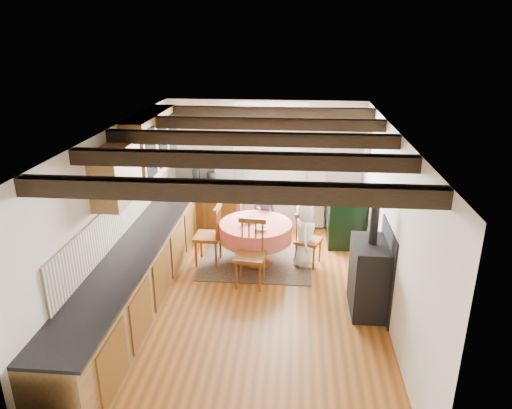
# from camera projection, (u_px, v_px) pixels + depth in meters

# --- Properties ---
(floor) EXTENTS (3.60, 5.50, 0.00)m
(floor) POSITION_uv_depth(u_px,v_px,m) (251.00, 301.00, 6.58)
(floor) COLOR #AB5A1F
(floor) RESTS_ON ground
(ceiling) EXTENTS (3.60, 5.50, 0.00)m
(ceiling) POSITION_uv_depth(u_px,v_px,m) (250.00, 132.00, 5.74)
(ceiling) COLOR white
(ceiling) RESTS_ON ground
(wall_back) EXTENTS (3.60, 0.00, 2.40)m
(wall_back) POSITION_uv_depth(u_px,v_px,m) (265.00, 165.00, 8.73)
(wall_back) COLOR silver
(wall_back) RESTS_ON ground
(wall_front) EXTENTS (3.60, 0.00, 2.40)m
(wall_front) POSITION_uv_depth(u_px,v_px,m) (216.00, 360.00, 3.59)
(wall_front) COLOR silver
(wall_front) RESTS_ON ground
(wall_left) EXTENTS (0.00, 5.50, 2.40)m
(wall_left) POSITION_uv_depth(u_px,v_px,m) (117.00, 218.00, 6.31)
(wall_left) COLOR silver
(wall_left) RESTS_ON ground
(wall_right) EXTENTS (0.00, 5.50, 2.40)m
(wall_right) POSITION_uv_depth(u_px,v_px,m) (391.00, 227.00, 6.01)
(wall_right) COLOR silver
(wall_right) RESTS_ON ground
(beam_a) EXTENTS (3.60, 0.16, 0.16)m
(beam_a) POSITION_uv_depth(u_px,v_px,m) (227.00, 191.00, 3.90)
(beam_a) COLOR black
(beam_a) RESTS_ON ceiling
(beam_b) EXTENTS (3.60, 0.16, 0.16)m
(beam_b) POSITION_uv_depth(u_px,v_px,m) (241.00, 160.00, 4.84)
(beam_b) COLOR black
(beam_b) RESTS_ON ceiling
(beam_c) EXTENTS (3.60, 0.16, 0.16)m
(beam_c) POSITION_uv_depth(u_px,v_px,m) (250.00, 139.00, 5.77)
(beam_c) COLOR black
(beam_c) RESTS_ON ceiling
(beam_d) EXTENTS (3.60, 0.16, 0.16)m
(beam_d) POSITION_uv_depth(u_px,v_px,m) (257.00, 124.00, 6.70)
(beam_d) COLOR black
(beam_d) RESTS_ON ceiling
(beam_e) EXTENTS (3.60, 0.16, 0.16)m
(beam_e) POSITION_uv_depth(u_px,v_px,m) (262.00, 112.00, 7.64)
(beam_e) COLOR black
(beam_e) RESTS_ON ceiling
(splash_left) EXTENTS (0.02, 4.50, 0.55)m
(splash_left) POSITION_uv_depth(u_px,v_px,m) (127.00, 210.00, 6.58)
(splash_left) COLOR beige
(splash_left) RESTS_ON wall_left
(splash_back) EXTENTS (1.40, 0.02, 0.55)m
(splash_back) POSITION_uv_depth(u_px,v_px,m) (212.00, 164.00, 8.79)
(splash_back) COLOR beige
(splash_back) RESTS_ON wall_back
(base_cabinet_left) EXTENTS (0.60, 5.30, 0.88)m
(base_cabinet_left) POSITION_uv_depth(u_px,v_px,m) (144.00, 269.00, 6.55)
(base_cabinet_left) COLOR olive
(base_cabinet_left) RESTS_ON floor
(base_cabinet_back) EXTENTS (1.30, 0.60, 0.88)m
(base_cabinet_back) POSITION_uv_depth(u_px,v_px,m) (208.00, 208.00, 8.80)
(base_cabinet_back) COLOR olive
(base_cabinet_back) RESTS_ON floor
(worktop_left) EXTENTS (0.64, 5.30, 0.04)m
(worktop_left) POSITION_uv_depth(u_px,v_px,m) (143.00, 239.00, 6.38)
(worktop_left) COLOR black
(worktop_left) RESTS_ON base_cabinet_left
(worktop_back) EXTENTS (1.30, 0.64, 0.04)m
(worktop_back) POSITION_uv_depth(u_px,v_px,m) (207.00, 185.00, 8.62)
(worktop_back) COLOR black
(worktop_back) RESTS_ON base_cabinet_back
(wall_cabinet_glass) EXTENTS (0.34, 1.80, 0.90)m
(wall_cabinet_glass) POSITION_uv_depth(u_px,v_px,m) (152.00, 143.00, 7.15)
(wall_cabinet_glass) COLOR olive
(wall_cabinet_glass) RESTS_ON wall_left
(wall_cabinet_solid) EXTENTS (0.34, 0.90, 0.70)m
(wall_cabinet_solid) POSITION_uv_depth(u_px,v_px,m) (116.00, 175.00, 5.77)
(wall_cabinet_solid) COLOR olive
(wall_cabinet_solid) RESTS_ON wall_left
(window_frame) EXTENTS (1.34, 0.03, 1.54)m
(window_frame) POSITION_uv_depth(u_px,v_px,m) (271.00, 145.00, 8.56)
(window_frame) COLOR white
(window_frame) RESTS_ON wall_back
(window_pane) EXTENTS (1.20, 0.01, 1.40)m
(window_pane) POSITION_uv_depth(u_px,v_px,m) (271.00, 145.00, 8.57)
(window_pane) COLOR white
(window_pane) RESTS_ON wall_back
(curtain_left) EXTENTS (0.35, 0.10, 2.10)m
(curtain_left) POSITION_uv_depth(u_px,v_px,m) (224.00, 171.00, 8.73)
(curtain_left) COLOR silver
(curtain_left) RESTS_ON wall_back
(curtain_right) EXTENTS (0.35, 0.10, 2.10)m
(curtain_right) POSITION_uv_depth(u_px,v_px,m) (316.00, 173.00, 8.59)
(curtain_right) COLOR silver
(curtain_right) RESTS_ON wall_back
(curtain_rod) EXTENTS (2.00, 0.03, 0.03)m
(curtain_rod) POSITION_uv_depth(u_px,v_px,m) (271.00, 112.00, 8.27)
(curtain_rod) COLOR black
(curtain_rod) RESTS_ON wall_back
(wall_picture) EXTENTS (0.04, 0.50, 0.60)m
(wall_picture) POSITION_uv_depth(u_px,v_px,m) (367.00, 147.00, 7.99)
(wall_picture) COLOR gold
(wall_picture) RESTS_ON wall_right
(wall_plate) EXTENTS (0.30, 0.02, 0.30)m
(wall_plate) POSITION_uv_depth(u_px,v_px,m) (323.00, 140.00, 8.44)
(wall_plate) COLOR silver
(wall_plate) RESTS_ON wall_back
(rug) EXTENTS (1.78, 1.39, 0.01)m
(rug) POSITION_uv_depth(u_px,v_px,m) (256.00, 262.00, 7.67)
(rug) COLOR black
(rug) RESTS_ON floor
(dining_table) EXTENTS (1.15, 1.15, 0.70)m
(dining_table) POSITION_uv_depth(u_px,v_px,m) (256.00, 243.00, 7.55)
(dining_table) COLOR #EE6948
(dining_table) RESTS_ON floor
(chair_near) EXTENTS (0.47, 0.49, 1.00)m
(chair_near) POSITION_uv_depth(u_px,v_px,m) (250.00, 254.00, 6.83)
(chair_near) COLOR brown
(chair_near) RESTS_ON floor
(chair_left) EXTENTS (0.47, 0.45, 0.99)m
(chair_left) POSITION_uv_depth(u_px,v_px,m) (208.00, 234.00, 7.52)
(chair_left) COLOR brown
(chair_left) RESTS_ON floor
(chair_right) EXTENTS (0.51, 0.50, 0.90)m
(chair_right) POSITION_uv_depth(u_px,v_px,m) (309.00, 238.00, 7.47)
(chair_right) COLOR brown
(chair_right) RESTS_ON floor
(aga_range) EXTENTS (0.63, 0.97, 0.89)m
(aga_range) POSITION_uv_depth(u_px,v_px,m) (345.00, 217.00, 8.34)
(aga_range) COLOR black
(aga_range) RESTS_ON floor
(cast_iron_stove) EXTENTS (0.46, 0.77, 1.54)m
(cast_iron_stove) POSITION_uv_depth(u_px,v_px,m) (371.00, 259.00, 6.13)
(cast_iron_stove) COLOR black
(cast_iron_stove) RESTS_ON floor
(child_far) EXTENTS (0.40, 0.27, 1.08)m
(child_far) POSITION_uv_depth(u_px,v_px,m) (265.00, 216.00, 8.11)
(child_far) COLOR #343751
(child_far) RESTS_ON floor
(child_right) EXTENTS (0.38, 0.55, 1.07)m
(child_right) POSITION_uv_depth(u_px,v_px,m) (305.00, 234.00, 7.43)
(child_right) COLOR white
(child_right) RESTS_ON floor
(bowl_a) EXTENTS (0.23, 0.23, 0.05)m
(bowl_a) POSITION_uv_depth(u_px,v_px,m) (261.00, 229.00, 7.16)
(bowl_a) COLOR silver
(bowl_a) RESTS_ON dining_table
(bowl_b) EXTENTS (0.23, 0.23, 0.06)m
(bowl_b) POSITION_uv_depth(u_px,v_px,m) (250.00, 220.00, 7.46)
(bowl_b) COLOR silver
(bowl_b) RESTS_ON dining_table
(cup) EXTENTS (0.12, 0.12, 0.09)m
(cup) POSITION_uv_depth(u_px,v_px,m) (243.00, 223.00, 7.34)
(cup) COLOR silver
(cup) RESTS_ON dining_table
(canister_tall) EXTENTS (0.14, 0.14, 0.24)m
(canister_tall) POSITION_uv_depth(u_px,v_px,m) (196.00, 175.00, 8.67)
(canister_tall) COLOR #262628
(canister_tall) RESTS_ON worktop_back
(canister_wide) EXTENTS (0.16, 0.16, 0.18)m
(canister_wide) POSITION_uv_depth(u_px,v_px,m) (211.00, 177.00, 8.70)
(canister_wide) COLOR #262628
(canister_wide) RESTS_ON worktop_back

